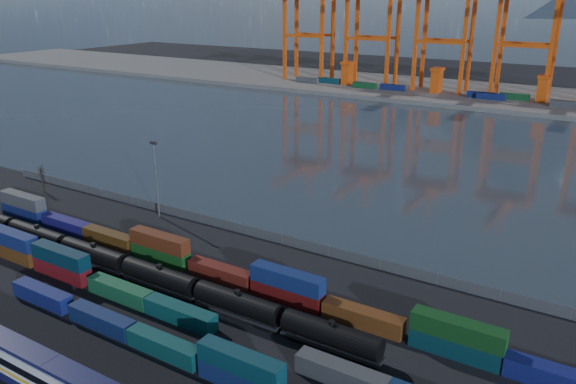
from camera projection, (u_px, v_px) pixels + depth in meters
The scene contains 13 objects.
ground at pixel (184, 311), 84.77m from camera, with size 700.00×700.00×0.00m, color black.
harbor_water at pixel (418, 152), 168.99m from camera, with size 700.00×700.00×0.00m, color #2A343D.
far_quay at pixel (497, 96), 252.88m from camera, with size 700.00×70.00×2.00m, color #514F4C.
container_row_south at pixel (100, 315), 80.06m from camera, with size 139.30×2.36×5.03m.
container_row_mid at pixel (146, 299), 84.84m from camera, with size 141.24×2.47×5.27m.
container_row_north at pixel (285, 289), 86.90m from camera, with size 141.66×2.49×5.31m.
tanker_string at pixel (126, 266), 93.89m from camera, with size 92.23×3.16×4.53m.
waterfront_fence at pixel (283, 239), 106.89m from camera, with size 160.12×0.12×2.20m.
bare_tree at pixel (42, 178), 134.09m from camera, with size 1.84×1.80×7.08m.
yard_light_mast at pixel (156, 175), 117.28m from camera, with size 1.60×0.40×16.60m.
gantry_cranes at pixel (486, 7), 238.28m from camera, with size 199.67×47.36×64.13m.
quay_containers at pixel (464, 94), 245.86m from camera, with size 172.58×10.99×2.60m.
straddle_carriers at pixel (488, 84), 243.79m from camera, with size 140.00×7.00×11.10m.
Camera 1 is at (51.98, -54.59, 45.55)m, focal length 35.00 mm.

